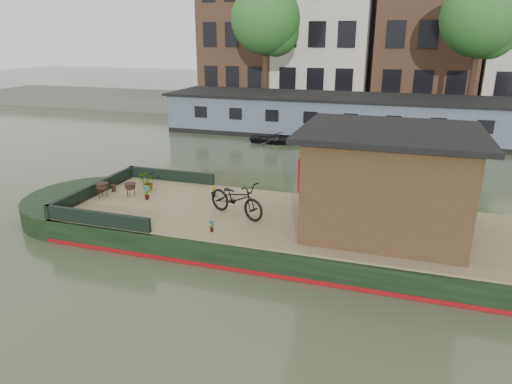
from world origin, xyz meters
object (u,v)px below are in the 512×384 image
(brazier_front, at_px, (130,190))
(dinghy, at_px, (281,136))
(bicycle, at_px, (236,199))
(potted_plant_a, at_px, (146,192))
(cabin, at_px, (386,180))
(brazier_rear, at_px, (103,190))

(brazier_front, distance_m, dinghy, 11.15)
(bicycle, height_order, potted_plant_a, bicycle)
(cabin, xyz_separation_m, dinghy, (-5.50, 11.22, -1.56))
(potted_plant_a, height_order, brazier_front, potted_plant_a)
(cabin, relative_size, brazier_front, 10.24)
(brazier_rear, xyz_separation_m, dinghy, (2.29, 11.33, -0.54))
(bicycle, xyz_separation_m, brazier_rear, (-4.17, 0.18, -0.25))
(bicycle, bearing_deg, potted_plant_a, 105.09)
(potted_plant_a, distance_m, dinghy, 11.20)
(dinghy, bearing_deg, brazier_rear, 159.06)
(cabin, distance_m, brazier_front, 7.14)
(potted_plant_a, xyz_separation_m, brazier_rear, (-1.31, -0.19, -0.00))
(cabin, height_order, potted_plant_a, cabin)
(cabin, relative_size, potted_plant_a, 9.37)
(bicycle, bearing_deg, brazier_front, 104.42)
(bicycle, relative_size, brazier_front, 4.51)
(brazier_rear, bearing_deg, dinghy, 78.57)
(dinghy, bearing_deg, brazier_front, 162.41)
(bicycle, bearing_deg, cabin, -63.19)
(brazier_front, xyz_separation_m, dinghy, (1.56, 11.02, -0.53))
(brazier_front, relative_size, brazier_rear, 0.94)
(potted_plant_a, distance_m, brazier_front, 0.60)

